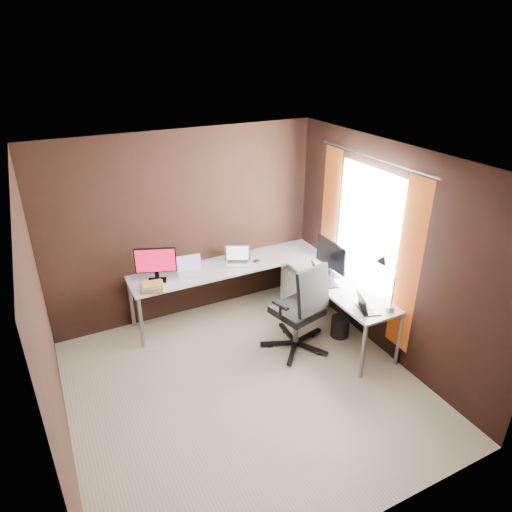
% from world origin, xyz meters
% --- Properties ---
extents(room, '(3.60, 3.60, 2.50)m').
position_xyz_m(room, '(0.34, 0.07, 1.28)').
color(room, '#BEB694').
rests_on(room, ground).
extents(desk, '(2.65, 2.25, 0.73)m').
position_xyz_m(desk, '(0.84, 1.04, 0.68)').
color(desk, white).
rests_on(desk, ground).
extents(drawer_pedestal, '(0.42, 0.50, 0.60)m').
position_xyz_m(drawer_pedestal, '(1.43, 1.15, 0.30)').
color(drawer_pedestal, white).
rests_on(drawer_pedestal, ground).
extents(monitor_left, '(0.48, 0.22, 0.44)m').
position_xyz_m(monitor_left, '(-0.50, 1.51, 0.98)').
color(monitor_left, black).
rests_on(monitor_left, desk).
extents(monitor_right, '(0.14, 0.58, 0.47)m').
position_xyz_m(monitor_right, '(1.51, 0.66, 1.00)').
color(monitor_right, black).
rests_on(monitor_right, desk).
extents(laptop_white, '(0.35, 0.27, 0.22)m').
position_xyz_m(laptop_white, '(-0.07, 1.51, 0.78)').
color(laptop_white, white).
rests_on(laptop_white, desk).
extents(laptop_silver, '(0.40, 0.36, 0.22)m').
position_xyz_m(laptop_silver, '(0.60, 1.51, 0.78)').
color(laptop_silver, silver).
rests_on(laptop_silver, desk).
extents(laptop_black_big, '(0.34, 0.41, 0.24)m').
position_xyz_m(laptop_black_big, '(1.31, 0.54, 0.78)').
color(laptop_black_big, black).
rests_on(laptop_black_big, desk).
extents(laptop_black_small, '(0.29, 0.34, 0.20)m').
position_xyz_m(laptop_black_small, '(1.40, -0.20, 0.77)').
color(laptop_black_small, black).
rests_on(laptop_black_small, desk).
extents(book_stack, '(0.32, 0.29, 0.09)m').
position_xyz_m(book_stack, '(-0.61, 1.30, 0.77)').
color(book_stack, '#997752').
rests_on(book_stack, desk).
extents(mouse_left, '(0.10, 0.09, 0.03)m').
position_xyz_m(mouse_left, '(-0.60, 1.30, 0.75)').
color(mouse_left, black).
rests_on(mouse_left, desk).
extents(mouse_corner, '(0.10, 0.07, 0.04)m').
position_xyz_m(mouse_corner, '(0.83, 1.41, 0.75)').
color(mouse_corner, black).
rests_on(mouse_corner, desk).
extents(desk_lamp, '(0.20, 0.24, 0.65)m').
position_xyz_m(desk_lamp, '(1.55, -0.28, 1.14)').
color(desk_lamp, slate).
rests_on(desk_lamp, desk).
extents(office_chair, '(0.65, 0.68, 1.17)m').
position_xyz_m(office_chair, '(0.89, 0.37, 0.34)').
color(office_chair, black).
rests_on(office_chair, ground).
extents(wastebasket, '(0.28, 0.28, 0.27)m').
position_xyz_m(wastebasket, '(1.50, 0.35, 0.13)').
color(wastebasket, black).
rests_on(wastebasket, ground).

